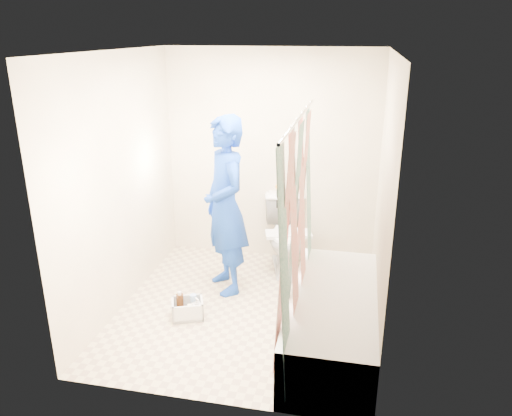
% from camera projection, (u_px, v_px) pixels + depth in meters
% --- Properties ---
extents(floor, '(2.60, 2.60, 0.00)m').
position_uv_depth(floor, '(246.00, 310.00, 4.84)').
color(floor, tan).
rests_on(floor, ground).
extents(ceiling, '(2.40, 2.60, 0.02)m').
position_uv_depth(ceiling, '(244.00, 51.00, 4.03)').
color(ceiling, white).
rests_on(ceiling, wall_back).
extents(wall_back, '(2.40, 0.02, 2.40)m').
position_uv_depth(wall_back, '(271.00, 158.00, 5.63)').
color(wall_back, beige).
rests_on(wall_back, ground).
extents(wall_front, '(2.40, 0.02, 2.40)m').
position_uv_depth(wall_front, '(200.00, 252.00, 3.24)').
color(wall_front, beige).
rests_on(wall_front, ground).
extents(wall_left, '(0.02, 2.60, 2.40)m').
position_uv_depth(wall_left, '(120.00, 184.00, 4.67)').
color(wall_left, beige).
rests_on(wall_left, ground).
extents(wall_right, '(0.02, 2.60, 2.40)m').
position_uv_depth(wall_right, '(383.00, 201.00, 4.20)').
color(wall_right, beige).
rests_on(wall_right, ground).
extents(bathtub, '(0.70, 1.75, 0.50)m').
position_uv_depth(bathtub, '(333.00, 319.00, 4.19)').
color(bathtub, white).
rests_on(bathtub, ground).
extents(curtain_rod, '(0.02, 1.90, 0.02)m').
position_uv_depth(curtain_rod, '(299.00, 117.00, 3.69)').
color(curtain_rod, silver).
rests_on(curtain_rod, wall_back).
extents(shower_curtain, '(0.06, 1.75, 1.80)m').
position_uv_depth(shower_curtain, '(296.00, 233.00, 4.00)').
color(shower_curtain, white).
rests_on(shower_curtain, curtain_rod).
extents(toilet, '(0.64, 0.88, 0.81)m').
position_uv_depth(toilet, '(287.00, 235.00, 5.55)').
color(toilet, white).
rests_on(toilet, ground).
extents(tank_lid, '(0.53, 0.34, 0.04)m').
position_uv_depth(tank_lid, '(289.00, 234.00, 5.40)').
color(tank_lid, silver).
rests_on(tank_lid, toilet).
extents(tank_internals, '(0.19, 0.09, 0.26)m').
position_uv_depth(tank_internals, '(282.00, 196.00, 5.61)').
color(tank_internals, black).
rests_on(tank_internals, toilet).
extents(plumber, '(0.73, 0.79, 1.81)m').
position_uv_depth(plumber, '(225.00, 206.00, 4.96)').
color(plumber, navy).
rests_on(plumber, ground).
extents(cleaning_caddy, '(0.35, 0.32, 0.22)m').
position_uv_depth(cleaning_caddy, '(189.00, 309.00, 4.69)').
color(cleaning_caddy, silver).
rests_on(cleaning_caddy, ground).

